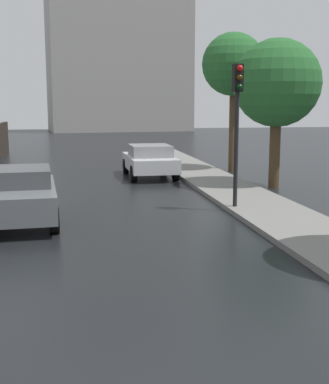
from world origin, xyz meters
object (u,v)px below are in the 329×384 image
car_white_far_ahead (150,160)px  street_tree_near (233,65)px  street_tree_far (277,84)px  traffic_light (237,108)px  car_grey_near_kerb (19,195)px

car_white_far_ahead → street_tree_near: street_tree_near is taller
street_tree_far → car_white_far_ahead: bearing=139.2°
traffic_light → street_tree_far: 4.78m
car_white_far_ahead → street_tree_far: street_tree_far is taller
car_grey_near_kerb → car_white_far_ahead: (4.52, 7.79, -0.02)m
street_tree_far → traffic_light: bearing=-124.9°
car_grey_near_kerb → street_tree_near: (8.42, 8.97, 3.96)m
car_grey_near_kerb → traffic_light: size_ratio=1.02×
car_white_far_ahead → street_tree_near: 5.69m
traffic_light → car_grey_near_kerb: bearing=-175.9°
traffic_light → street_tree_near: bearing=73.5°
car_white_far_ahead → traffic_light: bearing=-80.3°
street_tree_near → car_grey_near_kerb: bearing=-133.2°
street_tree_near → traffic_light: bearing=-106.5°
car_white_far_ahead → traffic_light: (1.36, -7.36, 2.19)m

